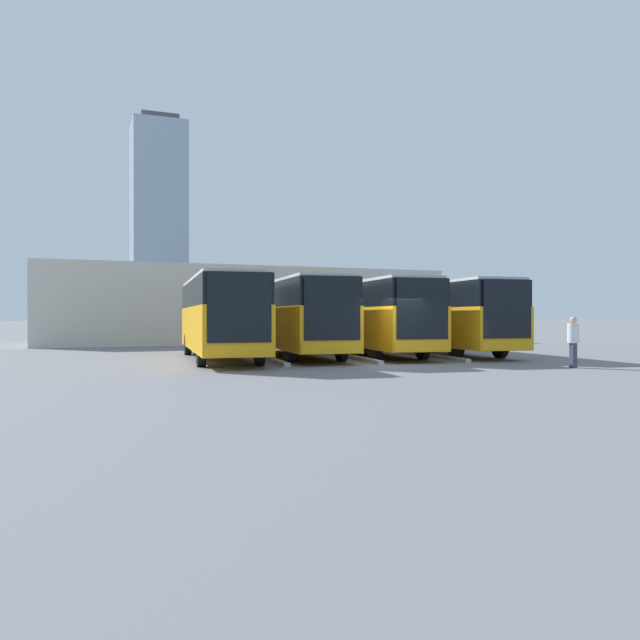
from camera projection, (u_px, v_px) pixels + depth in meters
ground_plane at (394, 365)px, 23.23m from camera, size 600.00×600.00×0.00m
bus_0 at (440, 315)px, 30.39m from camera, size 3.57×12.04×3.42m
curb_divider_0 at (426, 355)px, 28.10m from camera, size 0.99×7.65×0.15m
bus_1 at (369, 315)px, 29.42m from camera, size 3.57×12.04×3.42m
curb_divider_1 at (349, 357)px, 27.14m from camera, size 0.99×7.65×0.15m
bus_2 at (295, 315)px, 28.27m from camera, size 3.57×12.04×3.42m
curb_divider_2 at (267, 358)px, 25.99m from camera, size 0.99×7.65×0.15m
bus_3 at (219, 315)px, 26.21m from camera, size 3.57×12.04×3.42m
pedestrian at (573, 340)px, 22.04m from camera, size 0.54×0.54×1.81m
station_building at (240, 306)px, 45.50m from camera, size 27.38×13.79×5.16m
office_tower at (158, 221)px, 222.44m from camera, size 18.58×18.58×73.09m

